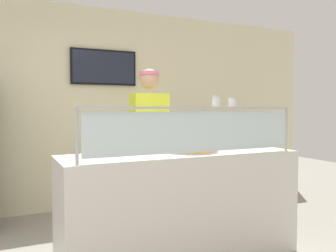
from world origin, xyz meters
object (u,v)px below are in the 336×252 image
object	(u,v)px
pizza_server	(192,148)
pepper_flake_shaker	(232,102)
pizza_tray	(191,150)
worker_figure	(150,140)
parmesan_shaker	(216,102)
pizza_box_stack	(237,137)

from	to	relation	value
pizza_server	pepper_flake_shaker	distance (m)	0.55
pizza_tray	pizza_server	distance (m)	0.03
pizza_tray	pepper_flake_shaker	distance (m)	0.58
pepper_flake_shaker	worker_figure	size ratio (longest dim) A/B	0.05
parmesan_shaker	pizza_box_stack	bearing A→B (deg)	49.10
pizza_tray	parmesan_shaker	xyz separation A→B (m)	(0.07, -0.31, 0.43)
pizza_tray	worker_figure	xyz separation A→B (m)	(-0.14, 0.65, 0.04)
pizza_server	worker_figure	bearing A→B (deg)	92.36
pizza_server	pepper_flake_shaker	xyz separation A→B (m)	(0.24, -0.29, 0.41)
worker_figure	pizza_box_stack	xyz separation A→B (m)	(1.74, 0.82, -0.08)
pepper_flake_shaker	pizza_box_stack	world-z (taller)	pepper_flake_shaker
pizza_server	parmesan_shaker	xyz separation A→B (m)	(0.07, -0.29, 0.41)
worker_figure	pizza_tray	bearing A→B (deg)	-78.27
pizza_server	parmesan_shaker	world-z (taller)	parmesan_shaker
pizza_tray	pepper_flake_shaker	bearing A→B (deg)	-53.04
parmesan_shaker	pizza_box_stack	world-z (taller)	parmesan_shaker
parmesan_shaker	worker_figure	world-z (taller)	worker_figure
pizza_server	pepper_flake_shaker	world-z (taller)	pepper_flake_shaker
parmesan_shaker	pizza_tray	bearing A→B (deg)	102.50
pizza_tray	pizza_box_stack	size ratio (longest dim) A/B	1.10
pizza_tray	pizza_server	world-z (taller)	pizza_server
pepper_flake_shaker	pizza_box_stack	size ratio (longest dim) A/B	0.18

